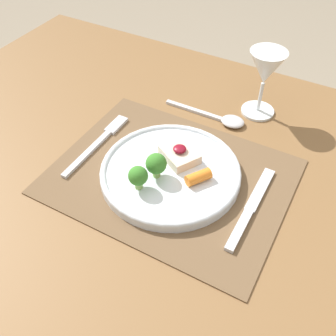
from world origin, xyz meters
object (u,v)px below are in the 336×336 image
at_px(dinner_plate, 168,170).
at_px(knife, 248,212).
at_px(fork, 100,140).
at_px(spoon, 224,119).
at_px(wine_glass_near, 265,71).

distance_m(dinner_plate, knife, 0.17).
relative_size(fork, knife, 1.00).
height_order(fork, knife, knife).
relative_size(dinner_plate, spoon, 1.40).
xyz_separation_m(knife, wine_glass_near, (-0.09, 0.29, 0.10)).
bearing_deg(dinner_plate, fork, 174.06).
relative_size(dinner_plate, knife, 1.29).
distance_m(fork, knife, 0.34).
relative_size(fork, wine_glass_near, 1.37).
relative_size(fork, spoon, 1.09).
xyz_separation_m(dinner_plate, fork, (-0.17, 0.02, -0.01)).
bearing_deg(spoon, fork, -136.19).
distance_m(dinner_plate, wine_glass_near, 0.31).
distance_m(dinner_plate, spoon, 0.21).
bearing_deg(fork, knife, -4.41).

